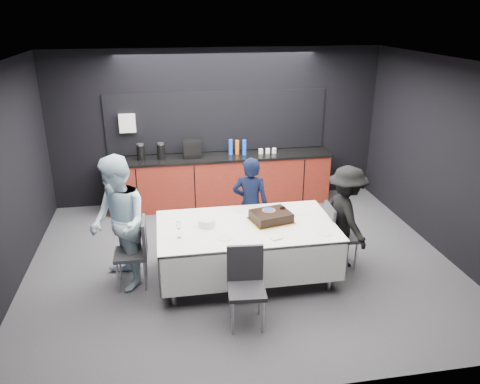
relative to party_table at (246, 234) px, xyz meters
The scene contains 18 objects.
ground 0.76m from the party_table, 90.00° to the left, with size 6.00×6.00×0.00m, color #424247.
room_shell 1.28m from the party_table, 90.00° to the left, with size 6.04×5.04×2.82m.
kitchenette 2.62m from the party_table, 90.35° to the left, with size 4.10×0.64×2.05m.
party_table is the anchor object (origin of this frame).
cake_assembly 0.41m from the party_table, 11.08° to the left, with size 0.61×0.54×0.17m.
plate_stack 0.55m from the party_table, behind, with size 0.23×0.23×0.10m, color white.
loose_plate_near 0.48m from the party_table, 136.07° to the right, with size 0.19×0.19×0.01m, color white.
loose_plate_right_a 0.87m from the party_table, 16.33° to the left, with size 0.19×0.19×0.01m, color white.
loose_plate_right_b 1.01m from the party_table, 23.73° to the right, with size 0.19×0.19×0.01m, color white.
loose_plate_far 0.49m from the party_table, 86.10° to the left, with size 0.21×0.21×0.01m, color white.
fork_pile 0.56m from the party_table, 57.19° to the right, with size 0.15×0.09×0.02m, color white.
champagne_flute 0.96m from the party_table, 166.30° to the right, with size 0.06×0.06×0.22m.
chair_left 1.44m from the party_table, behind, with size 0.43×0.43×0.92m.
chair_right 1.29m from the party_table, ahead, with size 0.44×0.44×0.92m.
chair_near 0.96m from the party_table, 100.90° to the right, with size 0.45×0.45×0.92m.
person_center 0.78m from the party_table, 75.11° to the left, with size 0.53×0.35×1.46m, color black.
person_left 1.65m from the party_table, behind, with size 0.86×0.67×1.77m, color silver.
person_right 1.43m from the party_table, ahead, with size 0.94×0.54×1.46m, color black.
Camera 1 is at (-1.03, -5.84, 3.42)m, focal length 35.00 mm.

